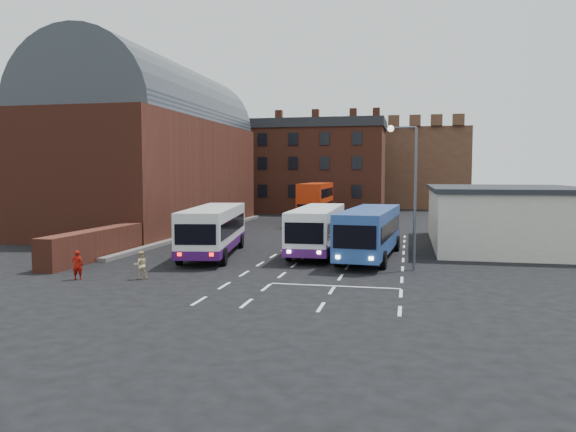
% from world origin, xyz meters
% --- Properties ---
extents(ground, '(180.00, 180.00, 0.00)m').
position_xyz_m(ground, '(0.00, 0.00, 0.00)').
color(ground, black).
extents(railway_station, '(12.00, 28.00, 16.00)m').
position_xyz_m(railway_station, '(-15.50, 21.00, 7.64)').
color(railway_station, '#602B1E').
rests_on(railway_station, ground).
extents(forecourt_wall, '(1.20, 10.00, 1.80)m').
position_xyz_m(forecourt_wall, '(-10.20, 2.00, 0.90)').
color(forecourt_wall, '#602B1E').
rests_on(forecourt_wall, ground).
extents(cream_building, '(10.40, 16.40, 4.25)m').
position_xyz_m(cream_building, '(15.00, 14.00, 2.16)').
color(cream_building, beige).
rests_on(cream_building, ground).
extents(brick_terrace, '(22.00, 10.00, 11.00)m').
position_xyz_m(brick_terrace, '(-6.00, 46.00, 5.50)').
color(brick_terrace, brown).
rests_on(brick_terrace, ground).
extents(castle_keep, '(22.00, 22.00, 12.00)m').
position_xyz_m(castle_keep, '(6.00, 66.00, 6.00)').
color(castle_keep, brown).
rests_on(castle_keep, ground).
extents(bus_white_outbound, '(4.36, 11.43, 3.04)m').
position_xyz_m(bus_white_outbound, '(-3.76, 5.15, 1.80)').
color(bus_white_outbound, silver).
rests_on(bus_white_outbound, ground).
extents(bus_white_inbound, '(2.94, 10.94, 2.97)m').
position_xyz_m(bus_white_inbound, '(2.52, 7.37, 1.75)').
color(bus_white_inbound, white).
rests_on(bus_white_inbound, ground).
extents(bus_blue, '(3.44, 11.29, 3.04)m').
position_xyz_m(bus_blue, '(6.00, 5.79, 1.79)').
color(bus_blue, '#284B95').
rests_on(bus_blue, ground).
extents(bus_red_double, '(2.79, 10.51, 4.19)m').
position_xyz_m(bus_red_double, '(-1.11, 28.95, 2.23)').
color(bus_red_double, red).
rests_on(bus_red_double, ground).
extents(street_lamp, '(1.58, 0.34, 7.73)m').
position_xyz_m(street_lamp, '(8.33, 2.16, 4.66)').
color(street_lamp, '#515358').
rests_on(street_lamp, ground).
extents(pedestrian_red, '(0.61, 0.49, 1.43)m').
position_xyz_m(pedestrian_red, '(-7.49, -4.06, 0.72)').
color(pedestrian_red, '#910D06').
rests_on(pedestrian_red, ground).
extents(pedestrian_beige, '(0.86, 0.81, 1.39)m').
position_xyz_m(pedestrian_beige, '(-4.53, -3.29, 0.70)').
color(pedestrian_beige, '#CDB984').
rests_on(pedestrian_beige, ground).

